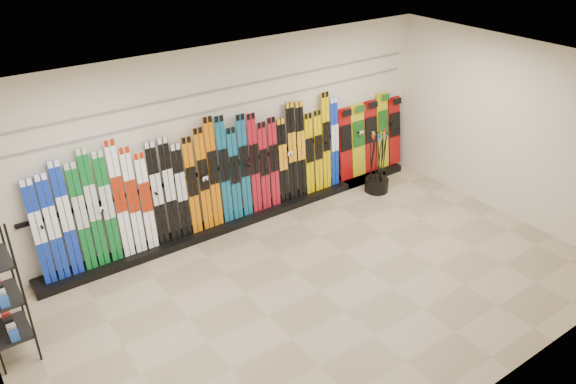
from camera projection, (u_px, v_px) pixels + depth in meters
floor at (320, 291)px, 7.92m from camera, size 8.00×8.00×0.00m
back_wall at (225, 137)px, 9.01m from camera, size 8.00×0.00×8.00m
right_wall at (512, 130)px, 9.27m from camera, size 0.00×5.00×5.00m
ceiling at (327, 84)px, 6.51m from camera, size 8.00×8.00×0.00m
ski_rack_base at (248, 216)px, 9.64m from camera, size 8.00×0.40×0.12m
skis at (208, 179)px, 8.89m from camera, size 5.37×0.19×1.84m
snowboards at (371, 137)px, 10.81m from camera, size 1.57×0.23×1.49m
pole_bin at (376, 185)px, 10.54m from camera, size 0.44×0.44×0.25m
ski_poles at (378, 163)px, 10.26m from camera, size 0.37×0.33×1.18m
slatwall_rail_0 at (224, 108)px, 8.76m from camera, size 7.60×0.02×0.03m
slatwall_rail_1 at (223, 89)px, 8.62m from camera, size 7.60×0.02×0.03m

